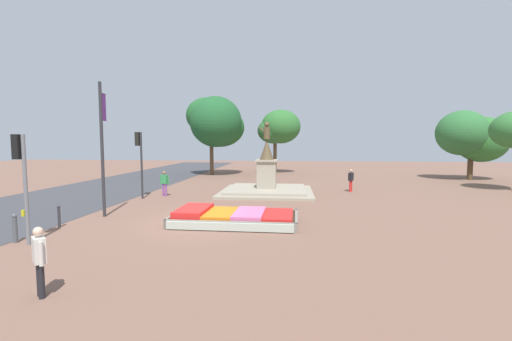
# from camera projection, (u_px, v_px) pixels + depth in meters

# --- Properties ---
(ground_plane) EXTENTS (93.44, 93.44, 0.00)m
(ground_plane) POSITION_uv_depth(u_px,v_px,m) (193.00, 222.00, 14.42)
(ground_plane) COLOR brown
(flower_planter) EXTENTS (5.18, 2.87, 0.60)m
(flower_planter) POSITION_uv_depth(u_px,v_px,m) (233.00, 217.00, 14.15)
(flower_planter) COLOR #38281C
(flower_planter) RESTS_ON ground_plane
(statue_monument) EXTENTS (5.94, 5.94, 4.66)m
(statue_monument) POSITION_uv_depth(u_px,v_px,m) (267.00, 183.00, 22.46)
(statue_monument) COLOR gray
(statue_monument) RESTS_ON ground_plane
(traffic_light_near_crossing) EXTENTS (0.41, 0.30, 3.60)m
(traffic_light_near_crossing) POSITION_uv_depth(u_px,v_px,m) (22.00, 169.00, 11.02)
(traffic_light_near_crossing) COLOR slate
(traffic_light_near_crossing) RESTS_ON ground_plane
(traffic_light_mid_block) EXTENTS (0.41, 0.30, 3.93)m
(traffic_light_mid_block) POSITION_uv_depth(u_px,v_px,m) (140.00, 152.00, 20.11)
(traffic_light_mid_block) COLOR #2D2D33
(traffic_light_mid_block) RESTS_ON ground_plane
(banner_pole) EXTENTS (0.19, 0.73, 5.99)m
(banner_pole) POSITION_uv_depth(u_px,v_px,m) (102.00, 146.00, 15.22)
(banner_pole) COLOR #2D2D33
(banner_pole) RESTS_ON ground_plane
(pedestrian_with_handbag) EXTENTS (0.44, 0.42, 1.55)m
(pedestrian_with_handbag) POSITION_uv_depth(u_px,v_px,m) (39.00, 257.00, 7.35)
(pedestrian_with_handbag) COLOR black
(pedestrian_with_handbag) RESTS_ON ground_plane
(pedestrian_near_planter) EXTENTS (0.40, 0.48, 1.52)m
(pedestrian_near_planter) POSITION_uv_depth(u_px,v_px,m) (351.00, 179.00, 23.06)
(pedestrian_near_planter) COLOR red
(pedestrian_near_planter) RESTS_ON ground_plane
(pedestrian_crossing_plaza) EXTENTS (0.57, 0.25, 1.55)m
(pedestrian_crossing_plaza) POSITION_uv_depth(u_px,v_px,m) (164.00, 182.00, 21.23)
(pedestrian_crossing_plaza) COLOR #8C4C99
(pedestrian_crossing_plaza) RESTS_ON ground_plane
(kerb_bollard_south) EXTENTS (0.16, 0.16, 0.98)m
(kerb_bollard_south) POSITION_uv_depth(u_px,v_px,m) (15.00, 228.00, 11.38)
(kerb_bollard_south) COLOR #4C5156
(kerb_bollard_south) RESTS_ON ground_plane
(kerb_bollard_mid_a) EXTENTS (0.12, 0.12, 0.88)m
(kerb_bollard_mid_a) POSITION_uv_depth(u_px,v_px,m) (59.00, 216.00, 13.44)
(kerb_bollard_mid_a) COLOR #2D2D33
(kerb_bollard_mid_a) RESTS_ON ground_plane
(park_tree_behind_statue) EXTENTS (5.71, 6.58, 7.90)m
(park_tree_behind_statue) POSITION_uv_depth(u_px,v_px,m) (216.00, 123.00, 34.70)
(park_tree_behind_statue) COLOR brown
(park_tree_behind_statue) RESTS_ON ground_plane
(park_tree_far_right) EXTENTS (6.20, 4.39, 6.13)m
(park_tree_far_right) POSITION_uv_depth(u_px,v_px,m) (472.00, 136.00, 30.22)
(park_tree_far_right) COLOR #4C3823
(park_tree_far_right) RESTS_ON ground_plane
(park_tree_street_side) EXTENTS (4.61, 3.91, 6.80)m
(park_tree_street_side) POSITION_uv_depth(u_px,v_px,m) (278.00, 128.00, 36.62)
(park_tree_street_side) COLOR brown
(park_tree_street_side) RESTS_ON ground_plane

